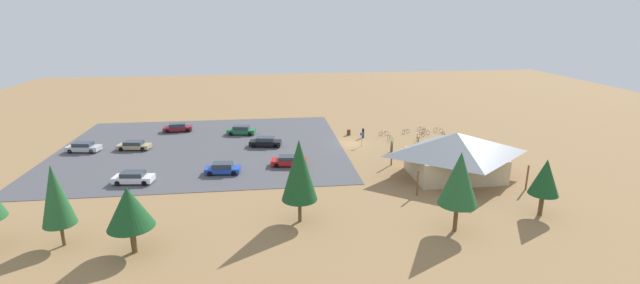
# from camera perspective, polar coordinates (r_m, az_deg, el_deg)

# --- Properties ---
(ground) EXTENTS (160.00, 160.00, 0.00)m
(ground) POSITION_cam_1_polar(r_m,az_deg,el_deg) (67.62, 3.86, -0.20)
(ground) COLOR #937047
(ground) RESTS_ON ground
(parking_lot_asphalt) EXTENTS (41.10, 34.46, 0.05)m
(parking_lot_asphalt) POSITION_cam_1_polar(r_m,az_deg,el_deg) (67.66, -14.90, -0.70)
(parking_lot_asphalt) COLOR #4C4C51
(parking_lot_asphalt) RESTS_ON ground
(bike_pavilion) EXTENTS (13.24, 10.48, 5.52)m
(bike_pavilion) POSITION_cam_1_polar(r_m,az_deg,el_deg) (55.65, 17.08, -1.21)
(bike_pavilion) COLOR #C6B28E
(bike_pavilion) RESTS_ON ground
(trash_bin) EXTENTS (0.60, 0.60, 0.90)m
(trash_bin) POSITION_cam_1_polar(r_m,az_deg,el_deg) (72.17, 3.72, 1.25)
(trash_bin) COLOR brown
(trash_bin) RESTS_ON ground
(lot_sign) EXTENTS (0.56, 0.08, 2.20)m
(lot_sign) POSITION_cam_1_polar(r_m,az_deg,el_deg) (66.00, 5.42, 0.62)
(lot_sign) COLOR #99999E
(lot_sign) RESTS_ON ground
(pine_far_west) EXTENTS (2.84, 2.84, 5.82)m
(pine_far_west) POSITION_cam_1_polar(r_m,az_deg,el_deg) (48.10, 27.04, -4.07)
(pine_far_west) COLOR brown
(pine_far_west) RESTS_ON ground
(pine_midwest) EXTENTS (2.71, 2.71, 7.38)m
(pine_midwest) POSITION_cam_1_polar(r_m,az_deg,el_deg) (43.17, -30.96, -5.89)
(pine_midwest) COLOR brown
(pine_midwest) RESTS_ON ground
(pine_west) EXTENTS (3.82, 3.82, 5.86)m
(pine_west) POSITION_cam_1_polar(r_m,az_deg,el_deg) (39.50, -23.40, -7.77)
(pine_west) COLOR brown
(pine_west) RESTS_ON ground
(pine_mideast) EXTENTS (3.52, 3.52, 7.62)m
(pine_mideast) POSITION_cam_1_polar(r_m,az_deg,el_deg) (41.31, 17.53, -4.54)
(pine_mideast) COLOR brown
(pine_mideast) RESTS_ON ground
(pine_far_east) EXTENTS (3.39, 3.39, 8.19)m
(pine_far_east) POSITION_cam_1_polar(r_m,az_deg,el_deg) (41.17, -2.70, -3.64)
(pine_far_east) COLOR brown
(pine_far_east) RESTS_ON ground
(bicycle_red_yard_left) EXTENTS (1.67, 0.48, 0.84)m
(bicycle_red_yard_left) POSITION_cam_1_polar(r_m,az_deg,el_deg) (72.47, 8.21, 1.10)
(bicycle_red_yard_left) COLOR black
(bicycle_red_yard_left) RESTS_ON ground
(bicycle_silver_trailside) EXTENTS (1.03, 1.34, 0.80)m
(bicycle_silver_trailside) POSITION_cam_1_polar(r_m,az_deg,el_deg) (74.57, 13.46, 1.26)
(bicycle_silver_trailside) COLOR black
(bicycle_silver_trailside) RESTS_ON ground
(bicycle_black_yard_center) EXTENTS (0.48, 1.68, 0.82)m
(bicycle_black_yard_center) POSITION_cam_1_polar(r_m,az_deg,el_deg) (73.65, 15.67, 0.89)
(bicycle_black_yard_center) COLOR black
(bicycle_black_yard_center) RESTS_ON ground
(bicycle_green_yard_front) EXTENTS (0.49, 1.82, 0.92)m
(bicycle_green_yard_front) POSITION_cam_1_polar(r_m,az_deg,el_deg) (69.42, 12.51, 0.22)
(bicycle_green_yard_front) COLOR black
(bicycle_green_yard_front) RESTS_ON ground
(bicycle_blue_near_porch) EXTENTS (1.00, 1.34, 0.78)m
(bicycle_blue_near_porch) POSITION_cam_1_polar(r_m,az_deg,el_deg) (76.17, 12.98, 1.60)
(bicycle_blue_near_porch) COLOR black
(bicycle_blue_near_porch) RESTS_ON ground
(bicycle_white_by_bin) EXTENTS (0.58, 1.68, 0.85)m
(bicycle_white_by_bin) POSITION_cam_1_polar(r_m,az_deg,el_deg) (69.71, 9.06, 0.47)
(bicycle_white_by_bin) COLOR black
(bicycle_white_by_bin) RESTS_ON ground
(bicycle_orange_mid_cluster) EXTENTS (1.56, 0.81, 0.86)m
(bicycle_orange_mid_cluster) POSITION_cam_1_polar(r_m,az_deg,el_deg) (72.43, 12.85, 0.86)
(bicycle_orange_mid_cluster) COLOR black
(bicycle_orange_mid_cluster) RESTS_ON ground
(bicycle_teal_yard_right) EXTENTS (1.55, 0.73, 0.82)m
(bicycle_teal_yard_right) POSITION_cam_1_polar(r_m,az_deg,el_deg) (74.23, 11.00, 1.34)
(bicycle_teal_yard_right) COLOR black
(bicycle_teal_yard_right) RESTS_ON ground
(bicycle_purple_edge_north) EXTENTS (0.85, 1.39, 0.81)m
(bicycle_purple_edge_north) POSITION_cam_1_polar(r_m,az_deg,el_deg) (71.85, 15.80, 0.49)
(bicycle_purple_edge_north) COLOR black
(bicycle_purple_edge_north) RESTS_ON ground
(bicycle_yellow_edge_south) EXTENTS (1.22, 1.27, 0.90)m
(bicycle_yellow_edge_south) POSITION_cam_1_polar(r_m,az_deg,el_deg) (76.12, 15.00, 1.47)
(bicycle_yellow_edge_south) COLOR black
(bicycle_yellow_edge_south) RESTS_ON ground
(car_silver_by_curb) EXTENTS (4.76, 2.50, 1.40)m
(car_silver_by_curb) POSITION_cam_1_polar(r_m,az_deg,el_deg) (71.70, -28.19, -0.58)
(car_silver_by_curb) COLOR #BCBCC1
(car_silver_by_curb) RESTS_ON parking_lot_asphalt
(car_red_far_end) EXTENTS (4.74, 2.37, 1.32)m
(car_red_far_end) POSITION_cam_1_polar(r_m,az_deg,el_deg) (57.70, -4.04, -2.43)
(car_red_far_end) COLOR red
(car_red_far_end) RESTS_ON parking_lot_asphalt
(car_black_inner_stall) EXTENTS (4.88, 2.55, 1.45)m
(car_black_inner_stall) POSITION_cam_1_polar(r_m,az_deg,el_deg) (66.18, -7.06, 0.02)
(car_black_inner_stall) COLOR black
(car_black_inner_stall) RESTS_ON parking_lot_asphalt
(car_maroon_near_entry) EXTENTS (4.76, 2.15, 1.40)m
(car_maroon_near_entry) POSITION_cam_1_polar(r_m,az_deg,el_deg) (77.66, -17.88, 1.80)
(car_maroon_near_entry) COLOR maroon
(car_maroon_near_entry) RESTS_ON parking_lot_asphalt
(car_white_end_stall) EXTENTS (4.71, 2.38, 1.40)m
(car_white_end_stall) POSITION_cam_1_polar(r_m,az_deg,el_deg) (56.20, -22.93, -4.24)
(car_white_end_stall) COLOR white
(car_white_end_stall) RESTS_ON parking_lot_asphalt
(car_blue_mid_lot) EXTENTS (4.38, 2.19, 1.39)m
(car_blue_mid_lot) POSITION_cam_1_polar(r_m,az_deg,el_deg) (56.12, -12.44, -3.32)
(car_blue_mid_lot) COLOR #1E42B2
(car_blue_mid_lot) RESTS_ON parking_lot_asphalt
(car_green_back_corner) EXTENTS (4.73, 2.52, 1.44)m
(car_green_back_corner) POSITION_cam_1_polar(r_m,az_deg,el_deg) (73.28, -10.12, 1.51)
(car_green_back_corner) COLOR #1E6B3D
(car_green_back_corner) RESTS_ON parking_lot_asphalt
(car_tan_second_row) EXTENTS (4.79, 2.43, 1.27)m
(car_tan_second_row) POSITION_cam_1_polar(r_m,az_deg,el_deg) (69.68, -22.86, -0.40)
(car_tan_second_row) COLOR tan
(car_tan_second_row) RESTS_ON parking_lot_asphalt
(visitor_at_bikes) EXTENTS (0.36, 0.36, 1.75)m
(visitor_at_bikes) POSITION_cam_1_polar(r_m,az_deg,el_deg) (63.98, 9.23, -0.50)
(visitor_at_bikes) COLOR #2D3347
(visitor_at_bikes) RESTS_ON ground
(visitor_by_pavilion) EXTENTS (0.36, 0.36, 1.71)m
(visitor_by_pavilion) POSITION_cam_1_polar(r_m,az_deg,el_deg) (69.08, 16.59, 0.27)
(visitor_by_pavilion) COLOR #2D3347
(visitor_by_pavilion) RESTS_ON ground
(visitor_crossing_yard) EXTENTS (0.36, 0.39, 1.71)m
(visitor_crossing_yard) POSITION_cam_1_polar(r_m,az_deg,el_deg) (70.67, 5.57, 1.25)
(visitor_crossing_yard) COLOR #2D3347
(visitor_crossing_yard) RESTS_ON ground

